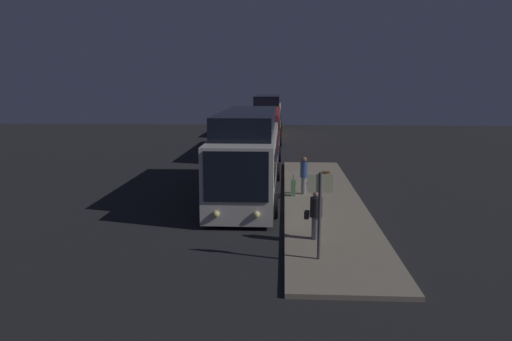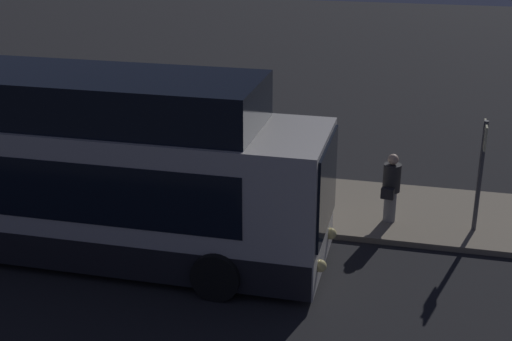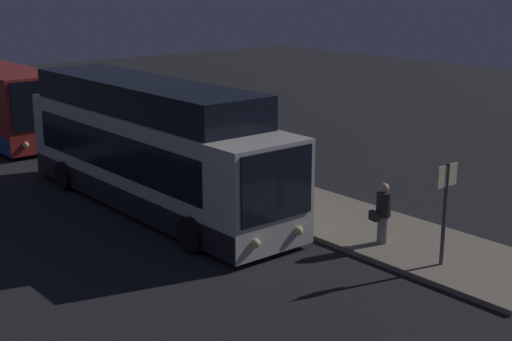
% 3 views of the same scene
% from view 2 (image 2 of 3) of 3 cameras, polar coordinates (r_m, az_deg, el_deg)
% --- Properties ---
extents(ground, '(80.00, 80.00, 0.00)m').
position_cam_2_polar(ground, '(15.53, -11.68, -6.22)').
color(ground, '#232326').
extents(platform, '(20.00, 3.29, 0.13)m').
position_cam_2_polar(platform, '(18.20, -7.46, -1.55)').
color(platform, gray).
rests_on(platform, ground).
extents(bus_lead, '(11.44, 2.84, 3.82)m').
position_cam_2_polar(bus_lead, '(15.30, -16.19, -0.08)').
color(bus_lead, silver).
rests_on(bus_lead, ground).
extents(passenger_boarding, '(0.46, 0.62, 1.60)m').
position_cam_2_polar(passenger_boarding, '(16.14, 10.76, -1.23)').
color(passenger_boarding, gray).
rests_on(passenger_boarding, platform).
extents(passenger_waiting, '(0.46, 0.46, 1.69)m').
position_cam_2_polar(passenger_waiting, '(17.50, -11.28, 0.80)').
color(passenger_waiting, gray).
rests_on(passenger_waiting, platform).
extents(suitcase, '(0.33, 0.20, 0.96)m').
position_cam_2_polar(suitcase, '(17.14, -10.59, -1.64)').
color(suitcase, '#598C59').
rests_on(suitcase, platform).
extents(sign_post, '(0.10, 0.71, 2.50)m').
position_cam_2_polar(sign_post, '(15.91, 17.61, 0.69)').
color(sign_post, '#4C4C51').
rests_on(sign_post, platform).
extents(trash_bin, '(0.44, 0.44, 0.65)m').
position_cam_2_polar(trash_bin, '(19.58, -15.34, 0.73)').
color(trash_bin, '#593319').
rests_on(trash_bin, platform).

